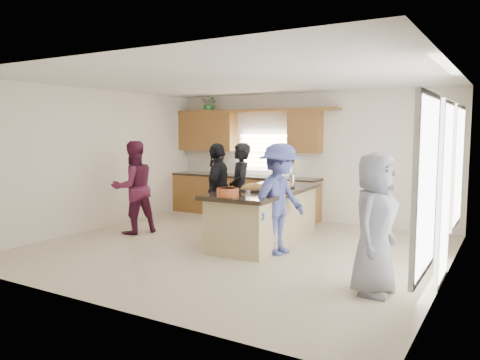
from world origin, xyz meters
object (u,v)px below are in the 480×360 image
Objects in this scene: woman_left_back at (240,190)px; woman_right_front at (375,224)px; island at (265,217)px; salad_bowl at (228,192)px; woman_right_back at (280,199)px; woman_left_front at (218,193)px; woman_left_mid at (134,188)px.

woman_left_back reaches higher than woman_right_front.
salad_bowl reaches higher than island.
woman_right_front reaches higher than island.
woman_right_back is 1.03× the size of woman_right_front.
woman_left_back is 0.55m from woman_left_front.
salad_bowl is (-0.06, -1.13, 0.57)m from island.
woman_left_back is at bearing 112.64° from salad_bowl.
woman_left_front is at bearing 71.73° from woman_right_front.
woman_left_back is 2.06m from woman_left_mid.
woman_left_front reaches higher than woman_left_back.
woman_left_front is at bearing -155.18° from island.
island is at bearing 42.48° from woman_left_back.
salad_bowl is at bearing 81.60° from woman_right_front.
woman_right_back is at bearing 113.01° from woman_left_mid.
woman_right_back is (0.58, -0.60, 0.44)m from island.
woman_left_back is 0.98× the size of woman_left_mid.
woman_right_back reaches higher than woman_left_back.
woman_right_front is (2.37, -1.70, 0.41)m from island.
woman_left_mid is at bearing 169.03° from salad_bowl.
woman_left_front is (-0.68, 0.76, -0.14)m from salad_bowl.
woman_right_front is at bearing 50.52° from woman_left_front.
woman_right_back reaches higher than island.
woman_right_back is (1.18, -0.75, 0.02)m from woman_left_back.
woman_right_front is at bearing -13.17° from salad_bowl.
island is 0.95m from woman_right_back.
woman_right_back is at bearing 23.80° from woman_left_back.
salad_bowl is 1.03m from woman_left_front.
island is at bearing 86.77° from salad_bowl.
woman_right_front is (1.79, -1.10, -0.03)m from woman_right_back.
woman_right_back reaches higher than woman_left_front.
woman_left_mid is at bearing -100.49° from woman_left_back.
woman_right_front is at bearing 99.84° from woman_left_mid.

